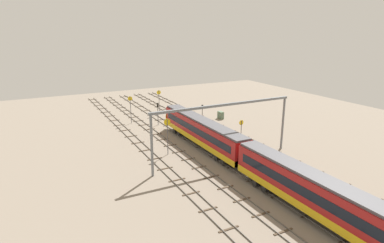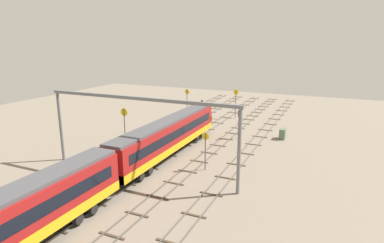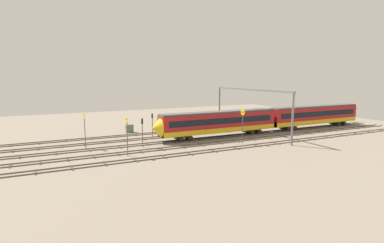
{
  "view_description": "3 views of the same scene",
  "coord_description": "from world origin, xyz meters",
  "px_view_note": "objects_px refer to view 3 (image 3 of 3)",
  "views": [
    {
      "loc": [
        -50.49,
        25.63,
        19.55
      ],
      "look_at": [
        1.64,
        -1.45,
        2.71
      ],
      "focal_mm": 30.1,
      "sensor_mm": 36.0,
      "label": 1
    },
    {
      "loc": [
        -40.52,
        -19.5,
        14.88
      ],
      "look_at": [
        2.49,
        -0.13,
        3.04
      ],
      "focal_mm": 29.94,
      "sensor_mm": 36.0,
      "label": 2
    },
    {
      "loc": [
        27.01,
        51.48,
        11.71
      ],
      "look_at": [
        1.38,
        0.52,
        3.46
      ],
      "focal_mm": 30.1,
      "sensor_mm": 36.0,
      "label": 3
    }
  ],
  "objects_px": {
    "speed_sign_near_foreground": "(127,130)",
    "relay_cabinet": "(129,128)",
    "train": "(269,119)",
    "speed_sign_far_trackside": "(215,117)",
    "speed_sign_distant_end": "(243,120)",
    "speed_sign_mid_trackside": "(85,125)",
    "signal_light_trackside_departure": "(142,129)",
    "overhead_gantry": "(250,99)",
    "signal_light_trackside_approach": "(152,121)"
  },
  "relations": [
    {
      "from": "relay_cabinet",
      "to": "train",
      "type": "bearing_deg",
      "value": 153.74
    },
    {
      "from": "speed_sign_far_trackside",
      "to": "relay_cabinet",
      "type": "xyz_separation_m",
      "value": [
        16.59,
        -6.39,
        -2.17
      ]
    },
    {
      "from": "overhead_gantry",
      "to": "speed_sign_distant_end",
      "type": "distance_m",
      "value": 9.7
    },
    {
      "from": "overhead_gantry",
      "to": "speed_sign_mid_trackside",
      "type": "height_order",
      "value": "overhead_gantry"
    },
    {
      "from": "speed_sign_far_trackside",
      "to": "speed_sign_distant_end",
      "type": "bearing_deg",
      "value": 80.72
    },
    {
      "from": "speed_sign_distant_end",
      "to": "signal_light_trackside_departure",
      "type": "height_order",
      "value": "speed_sign_distant_end"
    },
    {
      "from": "signal_light_trackside_departure",
      "to": "overhead_gantry",
      "type": "bearing_deg",
      "value": -175.64
    },
    {
      "from": "speed_sign_near_foreground",
      "to": "speed_sign_mid_trackside",
      "type": "xyz_separation_m",
      "value": [
        4.65,
        -8.39,
        -0.03
      ]
    },
    {
      "from": "train",
      "to": "overhead_gantry",
      "type": "bearing_deg",
      "value": 0.43
    },
    {
      "from": "speed_sign_mid_trackside",
      "to": "relay_cabinet",
      "type": "distance_m",
      "value": 15.25
    },
    {
      "from": "train",
      "to": "speed_sign_near_foreground",
      "type": "bearing_deg",
      "value": 11.67
    },
    {
      "from": "signal_light_trackside_departure",
      "to": "signal_light_trackside_approach",
      "type": "bearing_deg",
      "value": -119.61
    },
    {
      "from": "train",
      "to": "speed_sign_distant_end",
      "type": "xyz_separation_m",
      "value": [
        11.25,
        6.59,
        1.34
      ]
    },
    {
      "from": "speed_sign_mid_trackside",
      "to": "relay_cabinet",
      "type": "xyz_separation_m",
      "value": [
        -10.35,
        -10.8,
        -2.97
      ]
    },
    {
      "from": "speed_sign_mid_trackside",
      "to": "relay_cabinet",
      "type": "relative_size",
      "value": 3.51
    },
    {
      "from": "speed_sign_far_trackside",
      "to": "speed_sign_distant_end",
      "type": "xyz_separation_m",
      "value": [
        2.11,
        12.9,
        1.01
      ]
    },
    {
      "from": "overhead_gantry",
      "to": "signal_light_trackside_approach",
      "type": "relative_size",
      "value": 5.36
    },
    {
      "from": "train",
      "to": "speed_sign_mid_trackside",
      "type": "distance_m",
      "value": 36.14
    },
    {
      "from": "speed_sign_mid_trackside",
      "to": "speed_sign_far_trackside",
      "type": "relative_size",
      "value": 1.25
    },
    {
      "from": "train",
      "to": "speed_sign_far_trackside",
      "type": "bearing_deg",
      "value": -34.61
    },
    {
      "from": "speed_sign_near_foreground",
      "to": "relay_cabinet",
      "type": "height_order",
      "value": "speed_sign_near_foreground"
    },
    {
      "from": "signal_light_trackside_departure",
      "to": "relay_cabinet",
      "type": "xyz_separation_m",
      "value": [
        -1.91,
        -14.47,
        -2.28
      ]
    },
    {
      "from": "speed_sign_mid_trackside",
      "to": "signal_light_trackside_departure",
      "type": "bearing_deg",
      "value": 156.47
    },
    {
      "from": "speed_sign_distant_end",
      "to": "speed_sign_far_trackside",
      "type": "bearing_deg",
      "value": -99.28
    },
    {
      "from": "speed_sign_far_trackside",
      "to": "signal_light_trackside_departure",
      "type": "xyz_separation_m",
      "value": [
        18.49,
        8.09,
        0.11
      ]
    },
    {
      "from": "speed_sign_mid_trackside",
      "to": "speed_sign_distant_end",
      "type": "bearing_deg",
      "value": 161.12
    },
    {
      "from": "train",
      "to": "relay_cabinet",
      "type": "distance_m",
      "value": 28.75
    },
    {
      "from": "speed_sign_far_trackside",
      "to": "signal_light_trackside_approach",
      "type": "relative_size",
      "value": 1.04
    },
    {
      "from": "speed_sign_near_foreground",
      "to": "relay_cabinet",
      "type": "distance_m",
      "value": 20.24
    },
    {
      "from": "speed_sign_mid_trackside",
      "to": "speed_sign_near_foreground",
      "type": "bearing_deg",
      "value": 118.99
    },
    {
      "from": "train",
      "to": "speed_sign_near_foreground",
      "type": "relative_size",
      "value": 8.5
    },
    {
      "from": "speed_sign_near_foreground",
      "to": "signal_light_trackside_departure",
      "type": "height_order",
      "value": "speed_sign_near_foreground"
    },
    {
      "from": "signal_light_trackside_departure",
      "to": "speed_sign_near_foreground",
      "type": "bearing_deg",
      "value": 51.13
    },
    {
      "from": "speed_sign_far_trackside",
      "to": "signal_light_trackside_approach",
      "type": "bearing_deg",
      "value": -0.23
    },
    {
      "from": "train",
      "to": "signal_light_trackside_approach",
      "type": "distance_m",
      "value": 23.87
    },
    {
      "from": "overhead_gantry",
      "to": "speed_sign_far_trackside",
      "type": "bearing_deg",
      "value": -55.52
    },
    {
      "from": "train",
      "to": "speed_sign_distant_end",
      "type": "relative_size",
      "value": 8.41
    },
    {
      "from": "train",
      "to": "speed_sign_mid_trackside",
      "type": "height_order",
      "value": "speed_sign_mid_trackside"
    },
    {
      "from": "overhead_gantry",
      "to": "speed_sign_near_foreground",
      "type": "relative_size",
      "value": 4.02
    },
    {
      "from": "speed_sign_far_trackside",
      "to": "speed_sign_distant_end",
      "type": "distance_m",
      "value": 13.11
    },
    {
      "from": "speed_sign_mid_trackside",
      "to": "signal_light_trackside_departure",
      "type": "height_order",
      "value": "speed_sign_mid_trackside"
    },
    {
      "from": "speed_sign_near_foreground",
      "to": "signal_light_trackside_departure",
      "type": "bearing_deg",
      "value": -128.87
    },
    {
      "from": "train",
      "to": "relay_cabinet",
      "type": "relative_size",
      "value": 30.76
    },
    {
      "from": "train",
      "to": "speed_sign_mid_trackside",
      "type": "relative_size",
      "value": 8.76
    },
    {
      "from": "speed_sign_mid_trackside",
      "to": "signal_light_trackside_approach",
      "type": "height_order",
      "value": "speed_sign_mid_trackside"
    },
    {
      "from": "speed_sign_near_foreground",
      "to": "speed_sign_mid_trackside",
      "type": "bearing_deg",
      "value": -61.01
    },
    {
      "from": "speed_sign_mid_trackside",
      "to": "speed_sign_distant_end",
      "type": "height_order",
      "value": "speed_sign_distant_end"
    },
    {
      "from": "signal_light_trackside_departure",
      "to": "relay_cabinet",
      "type": "distance_m",
      "value": 14.78
    },
    {
      "from": "overhead_gantry",
      "to": "speed_sign_mid_trackside",
      "type": "distance_m",
      "value": 31.52
    },
    {
      "from": "train",
      "to": "relay_cabinet",
      "type": "xyz_separation_m",
      "value": [
        25.73,
        -12.69,
        -1.84
      ]
    }
  ]
}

